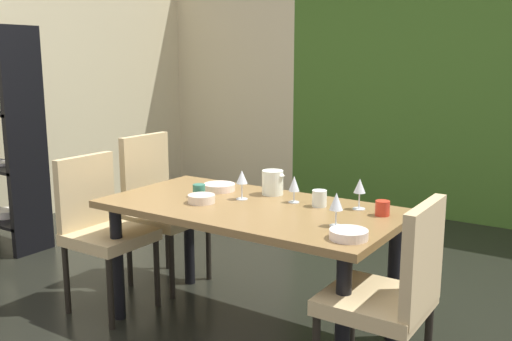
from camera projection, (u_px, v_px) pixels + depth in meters
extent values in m
cube|color=black|center=(214.00, 314.00, 3.48)|extent=(5.64, 5.89, 0.02)
cube|color=beige|center=(231.00, 81.00, 6.66)|extent=(1.73, 0.10, 2.52)
cube|color=#3D6321|center=(485.00, 87.00, 5.13)|extent=(3.91, 0.10, 2.52)
cube|color=olive|center=(250.00, 209.00, 3.14)|extent=(1.64, 0.85, 0.04)
cylinder|color=black|center=(189.00, 235.00, 3.87)|extent=(0.07, 0.07, 0.69)
cylinder|color=black|center=(394.00, 280.00, 3.09)|extent=(0.07, 0.07, 0.69)
cylinder|color=black|center=(118.00, 263.00, 3.34)|extent=(0.07, 0.07, 0.69)
cylinder|color=black|center=(343.00, 326.00, 2.56)|extent=(0.07, 0.07, 0.69)
cube|color=tan|center=(110.00, 237.00, 3.43)|extent=(0.44, 0.44, 0.07)
cube|color=tan|center=(86.00, 194.00, 3.50)|extent=(0.05, 0.42, 0.48)
cylinder|color=black|center=(157.00, 273.00, 3.53)|extent=(0.04, 0.04, 0.43)
cylinder|color=black|center=(110.00, 294.00, 3.22)|extent=(0.04, 0.04, 0.43)
cylinder|color=black|center=(114.00, 261.00, 3.74)|extent=(0.04, 0.04, 0.43)
cylinder|color=black|center=(67.00, 279.00, 3.43)|extent=(0.04, 0.04, 0.43)
cube|color=tan|center=(375.00, 302.00, 2.52)|extent=(0.44, 0.44, 0.07)
cube|color=tan|center=(423.00, 259.00, 2.37)|extent=(0.05, 0.42, 0.48)
cylinder|color=black|center=(351.00, 327.00, 2.83)|extent=(0.04, 0.04, 0.43)
cube|color=tan|center=(168.00, 217.00, 3.86)|extent=(0.44, 0.44, 0.07)
cube|color=tan|center=(145.00, 174.00, 3.91)|extent=(0.05, 0.42, 0.55)
cylinder|color=black|center=(209.00, 250.00, 3.96)|extent=(0.04, 0.04, 0.43)
cylinder|color=black|center=(172.00, 266.00, 3.65)|extent=(0.04, 0.04, 0.43)
cylinder|color=black|center=(168.00, 240.00, 4.16)|extent=(0.04, 0.04, 0.43)
cylinder|color=black|center=(129.00, 255.00, 3.85)|extent=(0.04, 0.04, 0.43)
cube|color=black|center=(26.00, 143.00, 4.38)|extent=(0.05, 0.35, 1.76)
cube|color=black|center=(4.00, 218.00, 4.72)|extent=(0.81, 0.35, 0.02)
cylinder|color=white|center=(4.00, 213.00, 4.70)|extent=(0.21, 0.21, 0.06)
cylinder|color=silver|center=(2.00, 164.00, 4.60)|extent=(0.16, 0.16, 0.02)
cylinder|color=#E3EEC8|center=(0.00, 108.00, 4.49)|extent=(0.19, 0.19, 0.05)
cylinder|color=silver|center=(242.00, 199.00, 3.27)|extent=(0.07, 0.07, 0.00)
cylinder|color=silver|center=(242.00, 191.00, 3.26)|extent=(0.01, 0.01, 0.09)
cone|color=silver|center=(242.00, 177.00, 3.24)|extent=(0.07, 0.07, 0.08)
cylinder|color=silver|center=(294.00, 202.00, 3.20)|extent=(0.06, 0.06, 0.00)
cylinder|color=silver|center=(294.00, 196.00, 3.19)|extent=(0.01, 0.01, 0.06)
cone|color=silver|center=(294.00, 184.00, 3.17)|extent=(0.06, 0.06, 0.09)
cylinder|color=silver|center=(359.00, 209.00, 3.05)|extent=(0.07, 0.07, 0.00)
cylinder|color=silver|center=(359.00, 201.00, 3.05)|extent=(0.01, 0.01, 0.09)
cone|color=silver|center=(360.00, 186.00, 3.03)|extent=(0.06, 0.06, 0.08)
cylinder|color=silver|center=(336.00, 226.00, 2.75)|extent=(0.06, 0.06, 0.00)
cylinder|color=silver|center=(336.00, 218.00, 2.74)|extent=(0.01, 0.01, 0.08)
cone|color=silver|center=(336.00, 201.00, 2.72)|extent=(0.07, 0.07, 0.08)
cylinder|color=#F5DAC8|center=(219.00, 187.00, 3.48)|extent=(0.19, 0.19, 0.04)
cylinder|color=silver|center=(349.00, 234.00, 2.55)|extent=(0.18, 0.18, 0.04)
cylinder|color=beige|center=(201.00, 199.00, 3.19)|extent=(0.15, 0.15, 0.05)
cylinder|color=white|center=(319.00, 198.00, 3.10)|extent=(0.08, 0.08, 0.09)
cylinder|color=red|center=(382.00, 208.00, 2.92)|extent=(0.07, 0.07, 0.08)
cylinder|color=#2F715B|center=(199.00, 190.00, 3.33)|extent=(0.07, 0.07, 0.07)
cylinder|color=white|center=(273.00, 183.00, 3.37)|extent=(0.13, 0.13, 0.14)
cone|color=white|center=(281.00, 173.00, 3.33)|extent=(0.04, 0.04, 0.03)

